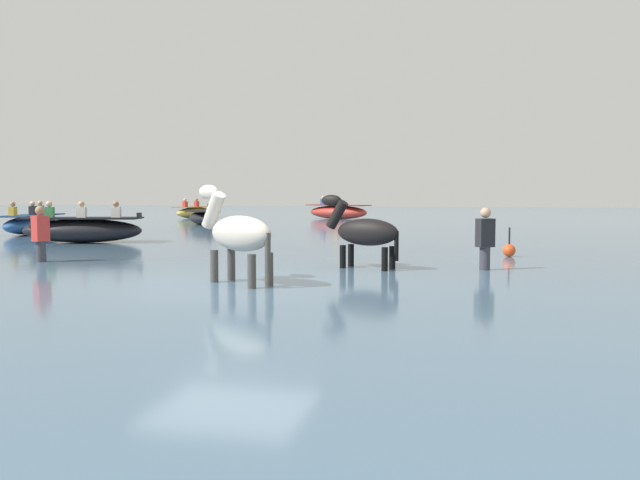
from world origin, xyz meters
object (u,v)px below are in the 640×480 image
Objects in this scene: boat_mid_outer at (31,224)px; boat_far_offshore at (83,230)px; channel_buoy at (509,250)px; boat_near_port at (338,212)px; boat_distant_west at (195,212)px; person_onlooker_left at (41,242)px; horse_lead_pinto at (238,236)px; horse_trailing_black at (364,234)px; boat_mid_channel at (202,218)px; person_wading_mid at (485,248)px.

boat_far_offshore is (4.01, -3.18, 0.03)m from boat_mid_outer.
boat_mid_outer is at bearing 163.11° from channel_buoy.
boat_far_offshore is 0.94× the size of boat_near_port.
person_onlooker_left is at bearing -74.50° from boat_distant_west.
horse_trailing_black is at bearing 57.89° from horse_lead_pinto.
boat_mid_channel is 8.67m from boat_near_port.
boat_distant_west is at bearing -174.80° from boat_near_port.
boat_distant_west is 23.34m from person_onlooker_left.
horse_lead_pinto is at bearing -128.28° from channel_buoy.
channel_buoy is (12.78, -12.59, -0.15)m from boat_mid_channel.
horse_trailing_black is at bearing -27.59° from boat_far_offshore.
boat_mid_channel is 17.94m from channel_buoy.
horse_trailing_black is at bearing -59.41° from boat_distant_west.
horse_trailing_black is 18.55m from boat_mid_channel.
person_onlooker_left is (-9.16, -0.58, 0.00)m from person_wading_mid.
boat_far_offshore is at bearing -38.40° from boat_mid_outer.
boat_near_port is at bearing 108.20° from person_wading_mid.
person_wading_mid is at bearing -21.45° from boat_far_offshore.
horse_trailing_black reaches higher than channel_buoy.
boat_mid_channel is (-8.29, 18.28, -0.46)m from horse_lead_pinto.
boat_far_offshore is (-9.07, 4.74, -0.29)m from horse_trailing_black.
person_wading_mid is at bearing -54.90° from boat_distant_west.
boat_near_port reaches higher than boat_far_offshore.
boat_near_port reaches higher than person_onlooker_left.
boat_distant_west is (-3.19, 6.52, 0.02)m from boat_mid_channel.
channel_buoy is at bearing -7.92° from boat_far_offshore.
horse_lead_pinto reaches higher than boat_far_offshore.
channel_buoy is (11.92, -1.66, -0.22)m from boat_far_offshore.
horse_trailing_black reaches higher than person_wading_mid.
boat_mid_outer is (-11.44, 10.53, -0.42)m from horse_lead_pinto.
horse_lead_pinto is 7.27m from channel_buoy.
boat_distant_west is at bearing 90.16° from boat_mid_outer.
person_onlooker_left is (-1.72, -23.22, 0.04)m from boat_near_port.
horse_trailing_black is 0.48× the size of boat_near_port.
channel_buoy is at bearing 78.42° from person_wading_mid.
horse_trailing_black is 0.53× the size of boat_mid_outer.
horse_trailing_black reaches higher than boat_mid_channel.
boat_mid_channel is 10.96m from boat_far_offshore.
boat_mid_outer is 5.24× the size of channel_buoy.
channel_buoy is (8.02, -19.84, -0.23)m from boat_near_port.
boat_mid_outer is 0.91× the size of boat_near_port.
person_wading_mid reaches higher than boat_mid_channel.
person_wading_mid is 9.18m from person_onlooker_left.
boat_near_port is 5.77× the size of channel_buoy.
horse_trailing_black reaches higher than boat_distant_west.
horse_lead_pinto reaches higher than horse_trailing_black.
person_onlooker_left is at bearing 156.25° from horse_lead_pinto.
horse_trailing_black is at bearing -31.19° from boat_mid_outer.
boat_far_offshore reaches higher than person_onlooker_left.
person_wading_mid is at bearing -26.44° from boat_mid_outer.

